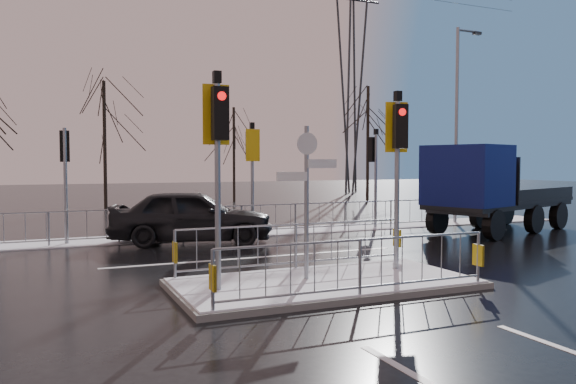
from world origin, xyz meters
name	(u,v)px	position (x,y,z in m)	size (l,w,h in m)	color
ground	(324,287)	(0.00, 0.00, 0.00)	(120.00, 120.00, 0.00)	black
snow_verge	(208,235)	(0.00, 8.60, 0.02)	(30.00, 2.00, 0.04)	white
lane_markings	(332,290)	(0.00, -0.33, 0.00)	(8.00, 11.38, 0.01)	silver
traffic_island	(323,267)	(-0.01, 0.01, 0.39)	(6.00, 3.04, 4.15)	slate
far_kerb_fixtures	(220,207)	(0.29, 8.09, 1.02)	(18.00, 0.65, 3.83)	gray
car_far_lane	(192,216)	(-0.93, 7.06, 0.84)	(1.99, 4.94, 1.68)	black
flatbed_truck	(481,188)	(8.73, 5.10, 1.63)	(7.04, 4.33, 3.07)	black
tree_far_a	(104,119)	(-2.00, 22.00, 4.82)	(3.75, 3.75, 7.08)	black
tree_far_b	(234,136)	(6.00, 24.00, 4.18)	(3.25, 3.25, 6.14)	black
tree_far_c	(368,121)	(14.00, 21.00, 5.15)	(4.00, 4.00, 7.55)	black
street_lamp_right	(458,116)	(10.57, 8.50, 4.39)	(1.25, 0.18, 8.00)	gray
pylon_wires	(340,56)	(16.88, 30.00, 11.03)	(70.00, 2.38, 19.97)	#2D3033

